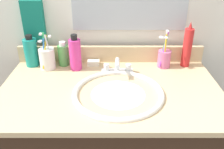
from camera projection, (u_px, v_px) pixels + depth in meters
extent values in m
cube|color=#382316|center=(110.00, 149.00, 1.28)|extent=(0.96, 0.55, 0.71)
cube|color=#D1B284|center=(110.00, 90.00, 1.11)|extent=(1.00, 0.60, 0.02)
cube|color=#D1B284|center=(110.00, 54.00, 1.34)|extent=(1.00, 0.02, 0.09)
cube|color=white|center=(110.00, 69.00, 1.45)|extent=(2.10, 0.04, 1.30)
cube|color=#147260|center=(33.00, 22.00, 1.28)|extent=(0.11, 0.04, 0.22)
torus|color=white|center=(118.00, 93.00, 1.06)|extent=(0.40, 0.40, 0.02)
ellipsoid|color=white|center=(118.00, 102.00, 1.08)|extent=(0.35, 0.35, 0.11)
cylinder|color=#B2B5BA|center=(117.00, 108.00, 1.10)|extent=(0.04, 0.04, 0.01)
cube|color=silver|center=(117.00, 72.00, 1.24)|extent=(0.16, 0.05, 0.01)
cylinder|color=silver|center=(117.00, 65.00, 1.22)|extent=(0.02, 0.02, 0.06)
cylinder|color=silver|center=(117.00, 63.00, 1.18)|extent=(0.02, 0.09, 0.02)
cylinder|color=silver|center=(106.00, 67.00, 1.23)|extent=(0.03, 0.03, 0.04)
cylinder|color=silver|center=(128.00, 67.00, 1.23)|extent=(0.03, 0.03, 0.04)
cylinder|color=teal|center=(31.00, 53.00, 1.29)|extent=(0.07, 0.07, 0.15)
cylinder|color=black|center=(28.00, 37.00, 1.25)|extent=(0.03, 0.03, 0.02)
cylinder|color=#4C9E4C|center=(63.00, 56.00, 1.30)|extent=(0.06, 0.06, 0.11)
cylinder|color=white|center=(62.00, 44.00, 1.27)|extent=(0.03, 0.03, 0.02)
cylinder|color=#D8338C|center=(75.00, 55.00, 1.24)|extent=(0.06, 0.06, 0.16)
cylinder|color=black|center=(73.00, 37.00, 1.20)|extent=(0.03, 0.03, 0.03)
cylinder|color=red|center=(187.00, 48.00, 1.27)|extent=(0.05, 0.05, 0.20)
cone|color=red|center=(190.00, 25.00, 1.21)|extent=(0.02, 0.02, 0.04)
cylinder|color=#D16693|center=(163.00, 59.00, 1.28)|extent=(0.07, 0.07, 0.09)
cylinder|color=green|center=(162.00, 50.00, 1.27)|extent=(0.04, 0.03, 0.16)
cube|color=white|center=(160.00, 37.00, 1.25)|extent=(0.01, 0.02, 0.01)
cylinder|color=#B23FBF|center=(163.00, 50.00, 1.25)|extent=(0.04, 0.05, 0.18)
cube|color=white|center=(162.00, 37.00, 1.20)|extent=(0.01, 0.02, 0.01)
cylinder|color=white|center=(165.00, 47.00, 1.27)|extent=(0.02, 0.03, 0.19)
cube|color=white|center=(167.00, 31.00, 1.24)|extent=(0.01, 0.02, 0.01)
cylinder|color=yellow|center=(164.00, 51.00, 1.25)|extent=(0.01, 0.03, 0.17)
cube|color=white|center=(166.00, 38.00, 1.21)|extent=(0.01, 0.02, 0.01)
cylinder|color=white|center=(47.00, 59.00, 1.26)|extent=(0.08, 0.08, 0.11)
cylinder|color=white|center=(48.00, 51.00, 1.25)|extent=(0.03, 0.01, 0.17)
cube|color=white|center=(49.00, 36.00, 1.21)|extent=(0.01, 0.02, 0.01)
cylinder|color=green|center=(43.00, 50.00, 1.25)|extent=(0.03, 0.02, 0.18)
cube|color=white|center=(40.00, 34.00, 1.21)|extent=(0.01, 0.02, 0.01)
cylinder|color=blue|center=(43.00, 53.00, 1.24)|extent=(0.02, 0.02, 0.16)
cube|color=white|center=(40.00, 41.00, 1.21)|extent=(0.01, 0.02, 0.01)
cylinder|color=yellow|center=(44.00, 52.00, 1.23)|extent=(0.03, 0.06, 0.17)
cube|color=white|center=(39.00, 42.00, 1.18)|extent=(0.01, 0.02, 0.02)
cube|color=white|center=(93.00, 63.00, 1.32)|extent=(0.06, 0.04, 0.02)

